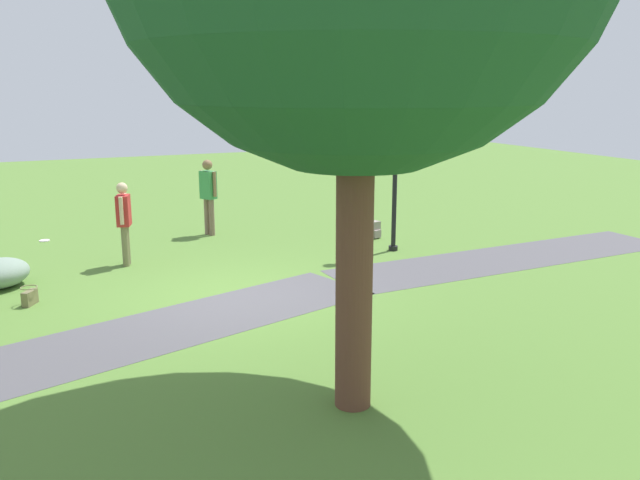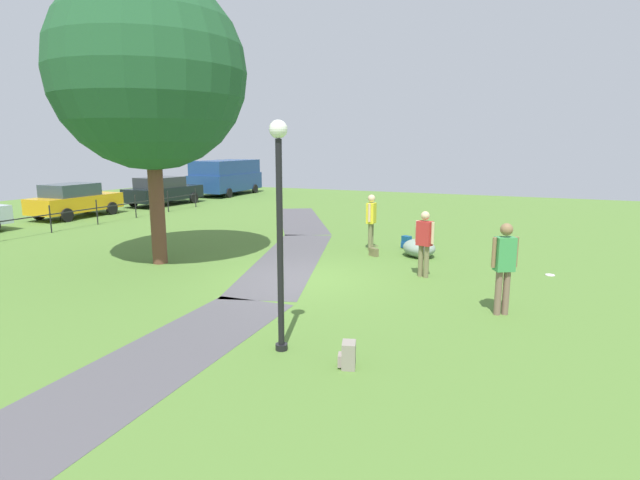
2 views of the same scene
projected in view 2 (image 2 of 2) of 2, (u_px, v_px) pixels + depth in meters
The scene contains 17 objects.
ground_plane at pixel (297, 278), 12.51m from camera, with size 48.00×48.00×0.00m, color #547B32.
footpath_segment_near at pixel (121, 381), 7.03m from camera, with size 8.07×2.09×0.01m.
footpath_segment_mid at pixel (289, 259), 14.60m from camera, with size 8.16×4.00×0.01m.
footpath_segment_far at pixel (300, 219), 22.41m from camera, with size 7.80×5.51×0.01m.
large_shade_tree at pixel (149, 73), 13.17m from camera, with size 5.14×5.14×7.74m.
lamp_post at pixel (280, 213), 7.71m from camera, with size 0.28×0.28×3.65m.
lawn_boulder at pixel (419, 248), 14.91m from camera, with size 1.44×1.41×0.52m.
woman_with_handbag at pixel (371, 218), 15.75m from camera, with size 0.52×0.25×1.76m.
man_near_boulder at pixel (504, 262), 9.64m from camera, with size 0.39×0.46×1.82m.
passerby_on_path at pixel (424, 239), 12.46m from camera, with size 0.34×0.50×1.67m.
handbag_on_grass at pixel (374, 251), 14.99m from camera, with size 0.37×0.37×0.31m.
backpack_by_boulder at pixel (406, 242), 16.13m from camera, with size 0.35×0.34×0.40m.
spare_backpack_on_lawn at pixel (348, 355), 7.45m from camera, with size 0.33×0.32×0.40m.
frisbee_on_grass at pixel (550, 275), 12.78m from camera, with size 0.23×0.23×0.02m.
parked_wagon_silver at pixel (75, 200), 22.98m from camera, with size 4.24×1.93×1.56m.
parked_suv_orange at pixel (163, 190), 27.77m from camera, with size 4.61×2.13×1.56m.
delivery_van at pixel (226, 176), 33.53m from camera, with size 5.65×2.78×2.30m.
Camera 2 is at (-10.87, -5.38, 3.27)m, focal length 28.06 mm.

